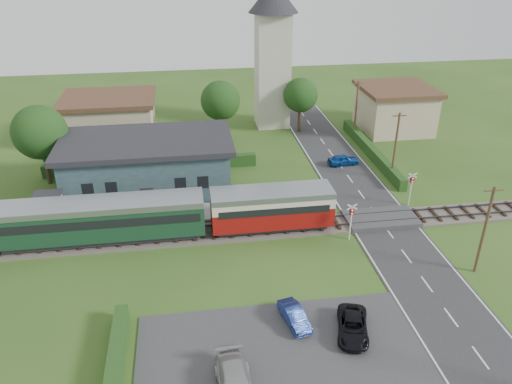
{
  "coord_description": "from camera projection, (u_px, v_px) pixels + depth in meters",
  "views": [
    {
      "loc": [
        -6.18,
        -33.37,
        22.02
      ],
      "look_at": [
        -0.64,
        4.0,
        2.62
      ],
      "focal_mm": 35.0,
      "sensor_mm": 36.0,
      "label": 1
    }
  ],
  "objects": [
    {
      "name": "road",
      "position": [
        389.0,
        233.0,
        41.53
      ],
      "size": [
        6.0,
        70.0,
        0.05
      ],
      "primitive_type": "cube",
      "color": "#28282B",
      "rests_on": "ground"
    },
    {
      "name": "utility_pole_d",
      "position": [
        356.0,
        109.0,
        59.79
      ],
      "size": [
        1.4,
        0.22,
        7.0
      ],
      "color": "#473321",
      "rests_on": "ground"
    },
    {
      "name": "hedge_roadside",
      "position": [
        371.0,
        151.0,
        55.89
      ],
      "size": [
        0.8,
        18.0,
        1.2
      ],
      "primitive_type": "cube",
      "color": "#193814",
      "rests_on": "ground"
    },
    {
      "name": "hedge_station",
      "position": [
        152.0,
        165.0,
        52.27
      ],
      "size": [
        22.0,
        0.8,
        1.3
      ],
      "primitive_type": "cube",
      "color": "#193814",
      "rests_on": "ground"
    },
    {
      "name": "crossing_signal_far",
      "position": [
        411.0,
        184.0,
        44.9
      ],
      "size": [
        0.84,
        0.28,
        3.28
      ],
      "color": "silver",
      "rests_on": "ground"
    },
    {
      "name": "utility_pole_b",
      "position": [
        485.0,
        229.0,
        35.15
      ],
      "size": [
        1.4,
        0.22,
        7.0
      ],
      "color": "#473321",
      "rests_on": "ground"
    },
    {
      "name": "car_park_dark",
      "position": [
        353.0,
        326.0,
        30.7
      ],
      "size": [
        2.84,
        4.29,
        1.1
      ],
      "primitive_type": "imported",
      "rotation": [
        0.0,
        0.0,
        -0.28
      ],
      "color": "black",
      "rests_on": "car_park"
    },
    {
      "name": "hedge_carpark",
      "position": [
        115.0,
        365.0,
        27.96
      ],
      "size": [
        0.8,
        9.0,
        1.2
      ],
      "primitive_type": "cube",
      "color": "#193814",
      "rests_on": "ground"
    },
    {
      "name": "pedestrian_far",
      "position": [
        96.0,
        209.0,
        42.41
      ],
      "size": [
        0.8,
        0.96,
        1.76
      ],
      "primitive_type": "imported",
      "rotation": [
        0.0,
        0.0,
        1.75
      ],
      "color": "gray",
      "rests_on": "platform"
    },
    {
      "name": "station_building",
      "position": [
        148.0,
        165.0,
        47.37
      ],
      "size": [
        16.0,
        9.0,
        5.3
      ],
      "color": "#29434C",
      "rests_on": "ground"
    },
    {
      "name": "tree_a",
      "position": [
        40.0,
        133.0,
        47.48
      ],
      "size": [
        5.2,
        5.2,
        8.0
      ],
      "color": "#332316",
      "rests_on": "ground"
    },
    {
      "name": "house_east",
      "position": [
        395.0,
        108.0,
        62.69
      ],
      "size": [
        8.8,
        8.8,
        5.5
      ],
      "color": "tan",
      "rests_on": "ground"
    },
    {
      "name": "platform",
      "position": [
        148.0,
        217.0,
        43.4
      ],
      "size": [
        30.0,
        3.0,
        0.45
      ],
      "primitive_type": "cube",
      "color": "gray",
      "rests_on": "ground"
    },
    {
      "name": "streetlamp_west",
      "position": [
        38.0,
        135.0,
        53.57
      ],
      "size": [
        0.3,
        0.3,
        5.15
      ],
      "color": "#3F3F47",
      "rests_on": "ground"
    },
    {
      "name": "utility_pole_c",
      "position": [
        395.0,
        146.0,
        49.23
      ],
      "size": [
        1.4,
        0.22,
        7.0
      ],
      "color": "#473321",
      "rests_on": "ground"
    },
    {
      "name": "railway_track",
      "position": [
        267.0,
        229.0,
        41.94
      ],
      "size": [
        76.0,
        3.2,
        0.49
      ],
      "color": "#4C443D",
      "rests_on": "ground"
    },
    {
      "name": "crossing_signal_near",
      "position": [
        351.0,
        216.0,
        39.73
      ],
      "size": [
        0.84,
        0.28,
        3.28
      ],
      "color": "silver",
      "rests_on": "ground"
    },
    {
      "name": "church_tower",
      "position": [
        273.0,
        45.0,
        60.85
      ],
      "size": [
        6.0,
        6.0,
        17.6
      ],
      "color": "beige",
      "rests_on": "ground"
    },
    {
      "name": "pedestrian_near",
      "position": [
        248.0,
        199.0,
        43.93
      ],
      "size": [
        0.81,
        0.68,
        1.88
      ],
      "primitive_type": "imported",
      "rotation": [
        0.0,
        0.0,
        2.74
      ],
      "color": "gray",
      "rests_on": "platform"
    },
    {
      "name": "car_on_road",
      "position": [
        343.0,
        160.0,
        53.64
      ],
      "size": [
        3.45,
        1.69,
        1.13
      ],
      "primitive_type": "imported",
      "rotation": [
        0.0,
        0.0,
        1.68
      ],
      "color": "navy",
      "rests_on": "road"
    },
    {
      "name": "car_park_blue",
      "position": [
        294.0,
        316.0,
        31.57
      ],
      "size": [
        1.79,
        3.37,
        1.05
      ],
      "primitive_type": "imported",
      "rotation": [
        0.0,
        0.0,
        0.22
      ],
      "color": "navy",
      "rests_on": "car_park"
    },
    {
      "name": "tree_c",
      "position": [
        300.0,
        95.0,
        61.15
      ],
      "size": [
        4.2,
        4.2,
        6.78
      ],
      "color": "#332316",
      "rests_on": "ground"
    },
    {
      "name": "tree_b",
      "position": [
        220.0,
        101.0,
        57.92
      ],
      "size": [
        4.6,
        4.6,
        7.34
      ],
      "color": "#332316",
      "rests_on": "ground"
    },
    {
      "name": "equipment_hut",
      "position": [
        49.0,
        209.0,
        41.66
      ],
      "size": [
        2.3,
        2.3,
        2.55
      ],
      "color": "beige",
      "rests_on": "platform"
    },
    {
      "name": "house_west",
      "position": [
        110.0,
        119.0,
        59.0
      ],
      "size": [
        10.8,
        8.8,
        5.5
      ],
      "color": "tan",
      "rests_on": "ground"
    },
    {
      "name": "streetlamp_east",
      "position": [
        357.0,
        101.0,
        64.69
      ],
      "size": [
        0.3,
        0.3,
        5.15
      ],
      "color": "#3F3F47",
      "rests_on": "ground"
    },
    {
      "name": "crossing_deck",
      "position": [
        381.0,
        219.0,
        43.2
      ],
      "size": [
        6.2,
        3.4,
        0.45
      ],
      "primitive_type": "cube",
      "color": "#333335",
      "rests_on": "ground"
    },
    {
      "name": "ground",
      "position": [
        271.0,
        243.0,
        40.23
      ],
      "size": [
        120.0,
        120.0,
        0.0
      ],
      "primitive_type": "plane",
      "color": "#2D4C19"
    },
    {
      "name": "train",
      "position": [
        60.0,
        222.0,
        38.86
      ],
      "size": [
        43.2,
        2.9,
        3.4
      ],
      "color": "#232328",
      "rests_on": "ground"
    },
    {
      "name": "car_park",
      "position": [
        281.0,
        354.0,
        29.46
      ],
      "size": [
        17.0,
        9.0,
        0.08
      ],
      "primitive_type": "cube",
      "color": "#333335",
      "rests_on": "ground"
    }
  ]
}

